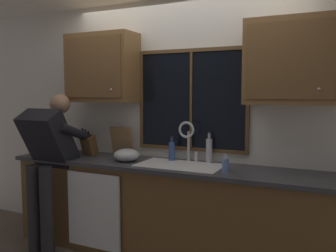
% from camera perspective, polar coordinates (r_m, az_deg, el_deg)
% --- Properties ---
extents(back_wall, '(5.75, 0.12, 2.55)m').
position_cam_1_polar(back_wall, '(3.70, 2.92, 0.29)').
color(back_wall, silver).
rests_on(back_wall, floor).
extents(window_glass, '(1.10, 0.02, 0.95)m').
position_cam_1_polar(window_glass, '(3.60, 3.77, 4.12)').
color(window_glass, black).
extents(window_frame_top, '(1.17, 0.02, 0.04)m').
position_cam_1_polar(window_frame_top, '(3.61, 3.76, 11.96)').
color(window_frame_top, brown).
extents(window_frame_bottom, '(1.17, 0.02, 0.04)m').
position_cam_1_polar(window_frame_bottom, '(3.63, 3.66, -3.68)').
color(window_frame_bottom, brown).
extents(window_frame_left, '(0.04, 0.02, 0.95)m').
position_cam_1_polar(window_frame_left, '(3.83, -4.23, 4.20)').
color(window_frame_left, brown).
extents(window_frame_right, '(0.03, 0.02, 0.95)m').
position_cam_1_polar(window_frame_right, '(3.42, 12.62, 3.94)').
color(window_frame_right, brown).
extents(window_mullion_center, '(0.02, 0.02, 0.95)m').
position_cam_1_polar(window_mullion_center, '(3.58, 3.70, 4.12)').
color(window_mullion_center, brown).
extents(lower_cabinet_run, '(3.35, 0.58, 0.88)m').
position_cam_1_polar(lower_cabinet_run, '(3.56, 0.66, -13.67)').
color(lower_cabinet_run, brown).
rests_on(lower_cabinet_run, floor).
extents(countertop, '(3.41, 0.62, 0.04)m').
position_cam_1_polar(countertop, '(3.42, 0.53, -6.48)').
color(countertop, '#38383D').
rests_on(countertop, lower_cabinet_run).
extents(dishwasher_front, '(0.60, 0.02, 0.74)m').
position_cam_1_polar(dishwasher_front, '(3.64, -11.80, -13.10)').
color(dishwasher_front, white).
extents(upper_cabinet_left, '(0.76, 0.36, 0.72)m').
position_cam_1_polar(upper_cabinet_left, '(3.92, -10.45, 9.05)').
color(upper_cabinet_left, brown).
extents(upper_cabinet_right, '(0.76, 0.36, 0.72)m').
position_cam_1_polar(upper_cabinet_right, '(3.21, 19.10, 9.66)').
color(upper_cabinet_right, brown).
extents(sink, '(0.80, 0.46, 0.21)m').
position_cam_1_polar(sink, '(3.42, 1.89, -7.85)').
color(sink, silver).
rests_on(sink, lower_cabinet_run).
extents(faucet, '(0.18, 0.09, 0.40)m').
position_cam_1_polar(faucet, '(3.51, 3.18, -1.66)').
color(faucet, silver).
rests_on(faucet, countertop).
extents(person_standing, '(0.53, 0.67, 1.59)m').
position_cam_1_polar(person_standing, '(3.84, -18.58, -4.39)').
color(person_standing, '#262628').
rests_on(person_standing, floor).
extents(knife_block, '(0.12, 0.18, 0.32)m').
position_cam_1_polar(knife_block, '(3.97, -12.44, -3.07)').
color(knife_block, brown).
rests_on(knife_block, countertop).
extents(cutting_board, '(0.26, 0.08, 0.31)m').
position_cam_1_polar(cutting_board, '(3.92, -7.35, -2.43)').
color(cutting_board, '#997047').
rests_on(cutting_board, countertop).
extents(mixing_bowl, '(0.26, 0.26, 0.13)m').
position_cam_1_polar(mixing_bowl, '(3.61, -6.62, -4.63)').
color(mixing_bowl, '#B7B7BC').
rests_on(mixing_bowl, countertop).
extents(soap_dispenser, '(0.06, 0.07, 0.16)m').
position_cam_1_polar(soap_dispenser, '(3.12, 9.15, -6.16)').
color(soap_dispenser, '#668CCC').
rests_on(soap_dispenser, countertop).
extents(bottle_green_glass, '(0.06, 0.06, 0.30)m').
position_cam_1_polar(bottle_green_glass, '(3.50, 6.56, -3.83)').
color(bottle_green_glass, '#B7B7BC').
rests_on(bottle_green_glass, countertop).
extents(bottle_tall_clear, '(0.06, 0.06, 0.24)m').
position_cam_1_polar(bottle_tall_clear, '(3.60, 0.62, -3.93)').
color(bottle_tall_clear, '#334C8C').
rests_on(bottle_tall_clear, countertop).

